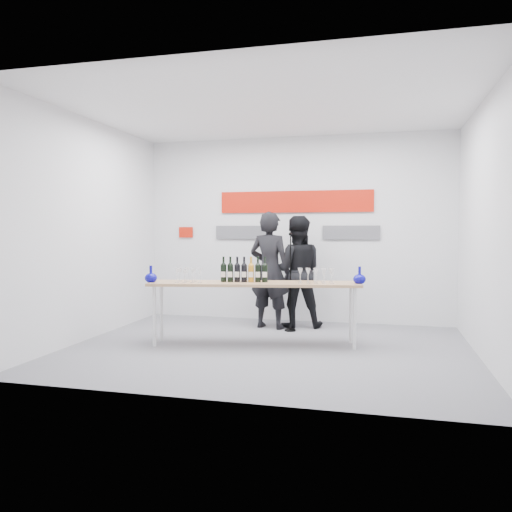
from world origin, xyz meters
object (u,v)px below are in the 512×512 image
at_px(tasting_table, 254,287).
at_px(presenter_left, 270,270).
at_px(mic_stand, 290,301).
at_px(presenter_right, 296,272).

distance_m(tasting_table, presenter_left, 1.14).
height_order(tasting_table, mic_stand, mic_stand).
bearing_deg(presenter_right, tasting_table, 63.68).
relative_size(presenter_left, mic_stand, 1.21).
distance_m(tasting_table, mic_stand, 1.07).
distance_m(presenter_left, presenter_right, 0.42).
height_order(presenter_right, mic_stand, presenter_right).
height_order(presenter_left, mic_stand, presenter_left).
xyz_separation_m(presenter_left, presenter_right, (0.38, 0.19, -0.03)).
bearing_deg(tasting_table, mic_stand, 62.45).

